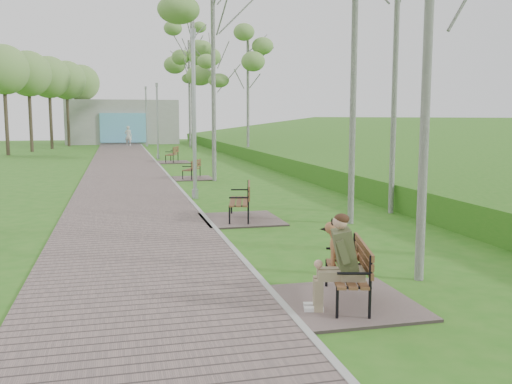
{
  "coord_description": "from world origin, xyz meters",
  "views": [
    {
      "loc": [
        -2.09,
        -3.96,
        2.52
      ],
      "look_at": [
        0.54,
        6.8,
        1.05
      ],
      "focal_mm": 40.0,
      "sensor_mm": 36.0,
      "label": 1
    }
  ],
  "objects": [
    {
      "name": "walkway",
      "position": [
        -1.75,
        21.5,
        0.02
      ],
      "size": [
        3.5,
        67.0,
        0.04
      ],
      "primitive_type": "cube",
      "color": "#635450",
      "rests_on": "ground"
    },
    {
      "name": "kerb",
      "position": [
        0.0,
        21.5,
        0.03
      ],
      "size": [
        0.1,
        67.0,
        0.05
      ],
      "primitive_type": "cube",
      "color": "#999993",
      "rests_on": "ground"
    },
    {
      "name": "embankment",
      "position": [
        12.0,
        20.0,
        0.0
      ],
      "size": [
        14.0,
        70.0,
        1.6
      ],
      "primitive_type": "cube",
      "color": "#497B26",
      "rests_on": "ground"
    },
    {
      "name": "building_north",
      "position": [
        -1.5,
        50.97,
        1.99
      ],
      "size": [
        10.0,
        5.2,
        4.0
      ],
      "color": "#9E9E99",
      "rests_on": "ground"
    },
    {
      "name": "bench_main",
      "position": [
        0.82,
        2.95,
        0.42
      ],
      "size": [
        1.71,
        1.91,
        1.5
      ],
      "color": "#635450",
      "rests_on": "ground"
    },
    {
      "name": "bench_second",
      "position": [
        0.78,
        9.46,
        0.21
      ],
      "size": [
        1.86,
        2.06,
        1.14
      ],
      "color": "#635450",
      "rests_on": "ground"
    },
    {
      "name": "bench_third",
      "position": [
        0.83,
        19.0,
        0.17
      ],
      "size": [
        1.56,
        1.73,
        0.96
      ],
      "color": "#635450",
      "rests_on": "ground"
    },
    {
      "name": "bench_far",
      "position": [
        0.84,
        27.48,
        0.2
      ],
      "size": [
        1.77,
        1.97,
        1.09
      ],
      "color": "#635450",
      "rests_on": "ground"
    },
    {
      "name": "lamp_post_second",
      "position": [
        0.22,
        13.42,
        2.38
      ],
      "size": [
        0.2,
        0.2,
        5.1
      ],
      "color": "#A2A4AA",
      "rests_on": "ground"
    },
    {
      "name": "lamp_post_third",
      "position": [
        0.29,
        30.45,
        2.09
      ],
      "size": [
        0.17,
        0.17,
        4.47
      ],
      "color": "#A2A4AA",
      "rests_on": "ground"
    },
    {
      "name": "lamp_post_far",
      "position": [
        0.39,
        44.94,
        2.33
      ],
      "size": [
        0.19,
        0.19,
        4.98
      ],
      "color": "#A2A4AA",
      "rests_on": "ground"
    },
    {
      "name": "pedestrian_near",
      "position": [
        -1.12,
        45.91,
        0.86
      ],
      "size": [
        0.74,
        0.64,
        1.73
      ],
      "primitive_type": "imported",
      "rotation": [
        0.0,
        0.0,
        2.72
      ],
      "color": "white",
      "rests_on": "ground"
    },
    {
      "name": "birch_far_a",
      "position": [
        5.21,
        27.87,
        5.93
      ],
      "size": [
        2.28,
        2.28,
        7.56
      ],
      "color": "silver",
      "rests_on": "ground"
    },
    {
      "name": "birch_far_b",
      "position": [
        3.35,
        28.66,
        5.53
      ],
      "size": [
        2.39,
        2.39,
        7.04
      ],
      "color": "silver",
      "rests_on": "ground"
    },
    {
      "name": "birch_far_c",
      "position": [
        3.47,
        38.73,
        8.43
      ],
      "size": [
        2.75,
        2.75,
        10.74
      ],
      "color": "silver",
      "rests_on": "ground"
    },
    {
      "name": "birch_distant_a",
      "position": [
        3.81,
        40.27,
        8.19
      ],
      "size": [
        2.73,
        2.73,
        10.43
      ],
      "color": "silver",
      "rests_on": "ground"
    },
    {
      "name": "birch_distant_b",
      "position": [
        3.76,
        42.75,
        6.99
      ],
      "size": [
        2.57,
        2.57,
        8.91
      ],
      "color": "silver",
      "rests_on": "ground"
    }
  ]
}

